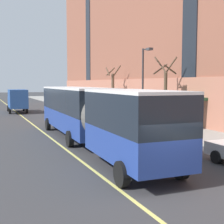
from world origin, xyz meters
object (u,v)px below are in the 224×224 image
at_px(city_bus, 90,112).
at_px(street_tree_far_downtown, 113,90).
at_px(box_truck, 17,100).
at_px(street_lamp, 144,79).
at_px(parked_car_silver_1, 92,112).
at_px(street_tree_far_uptown, 165,91).
at_px(parked_car_champagne_4, 77,107).
at_px(parked_car_darkgray_5, 120,118).

distance_m(city_bus, street_tree_far_downtown, 19.29).
bearing_deg(box_truck, city_bus, -86.15).
xyz_separation_m(street_tree_far_downtown, street_lamp, (-1.95, -11.43, 1.22)).
xyz_separation_m(parked_car_silver_1, street_tree_far_uptown, (3.81, -8.55, 2.39)).
relative_size(parked_car_champagne_4, street_tree_far_downtown, 0.80).
distance_m(city_bus, street_tree_far_uptown, 10.40).
relative_size(box_truck, street_lamp, 0.97).
bearing_deg(parked_car_silver_1, street_tree_far_uptown, -65.98).
relative_size(parked_car_champagne_4, box_truck, 0.73).
height_order(box_truck, street_lamp, street_lamp).
xyz_separation_m(box_truck, street_tree_far_uptown, (10.53, -19.17, 1.45)).
height_order(parked_car_darkgray_5, street_tree_far_downtown, street_tree_far_downtown).
distance_m(parked_car_champagne_4, box_truck, 8.04).
height_order(parked_car_champagne_4, street_tree_far_downtown, street_tree_far_downtown).
bearing_deg(city_bus, street_tree_far_uptown, 30.81).
distance_m(parked_car_champagne_4, street_lamp, 15.30).
bearing_deg(parked_car_champagne_4, parked_car_silver_1, -91.67).
distance_m(street_tree_far_downtown, street_lamp, 11.66).
relative_size(parked_car_silver_1, box_truck, 0.70).
bearing_deg(street_lamp, parked_car_silver_1, 102.84).
xyz_separation_m(parked_car_silver_1, parked_car_darkgray_5, (0.12, -6.91, -0.00)).
bearing_deg(street_tree_far_uptown, box_truck, 118.77).
relative_size(parked_car_silver_1, street_tree_far_downtown, 0.77).
height_order(city_bus, street_lamp, street_lamp).
bearing_deg(street_lamp, parked_car_champagne_4, 96.45).
bearing_deg(box_truck, parked_car_silver_1, -57.68).
relative_size(parked_car_darkgray_5, street_tree_far_uptown, 0.71).
xyz_separation_m(parked_car_silver_1, street_lamp, (1.87, -8.19, 3.50)).
bearing_deg(street_lamp, street_tree_far_uptown, -10.52).
xyz_separation_m(city_bus, street_lamp, (6.94, 5.66, 2.20)).
height_order(parked_car_champagne_4, street_lamp, street_lamp).
bearing_deg(street_tree_far_downtown, parked_car_silver_1, -139.67).
bearing_deg(street_tree_far_uptown, parked_car_champagne_4, 103.42).
height_order(parked_car_darkgray_5, street_tree_far_uptown, street_tree_far_uptown).
distance_m(street_tree_far_uptown, street_lamp, 2.27).
relative_size(city_bus, parked_car_champagne_4, 3.94).
bearing_deg(box_truck, street_lamp, -65.47).
bearing_deg(city_bus, box_truck, 93.85).
relative_size(parked_car_darkgray_5, street_tree_far_downtown, 0.73).
distance_m(parked_car_silver_1, street_tree_far_downtown, 5.50).
height_order(street_tree_far_downtown, street_lamp, street_lamp).
bearing_deg(parked_car_silver_1, city_bus, -110.10).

